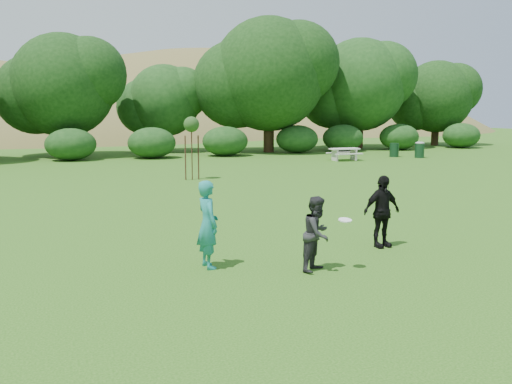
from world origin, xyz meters
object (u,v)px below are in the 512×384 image
player_teal (208,224)px  trash_can_lidded (420,149)px  player_black (382,211)px  player_grey (317,234)px  sapling (191,126)px  trash_can_near (394,150)px  picnic_table (344,152)px

player_teal → trash_can_lidded: player_teal is taller
player_teal → player_black: 4.31m
player_grey → trash_can_lidded: 27.28m
player_black → sapling: 13.89m
trash_can_lidded → trash_can_near: bearing=134.9°
player_teal → picnic_table: bearing=-41.4°
player_teal → player_black: bearing=-92.3°
player_teal → player_black: (4.30, 0.30, -0.05)m
player_black → picnic_table: size_ratio=0.95×
trash_can_near → player_black: bearing=-124.0°
sapling → trash_can_lidded: bearing=19.8°
player_black → trash_can_lidded: player_black is taller
player_black → sapling: (-1.26, 13.75, 1.56)m
player_black → sapling: sapling is taller
player_black → trash_can_lidded: (15.21, 19.68, -0.31)m
sapling → player_black: bearing=-84.7°
trash_can_near → sapling: 17.00m
player_grey → trash_can_near: bearing=14.4°
player_black → trash_can_near: player_black is taller
picnic_table → trash_can_lidded: trash_can_lidded is taller
player_grey → player_black: player_black is taller
player_black → trash_can_near: (14.06, 20.83, -0.40)m
sapling → picnic_table: (10.98, 5.89, -1.90)m
trash_can_near → trash_can_lidded: 1.63m
trash_can_near → player_teal: bearing=-131.0°
player_grey → picnic_table: (12.00, 20.89, -0.24)m
player_grey → trash_can_near: player_grey is taller
player_teal → player_grey: player_teal is taller
trash_can_near → trash_can_lidded: size_ratio=0.86×
player_black → picnic_table: (9.71, 19.64, -0.34)m
player_black → trash_can_lidded: size_ratio=1.63×
player_teal → player_grey: 2.24m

